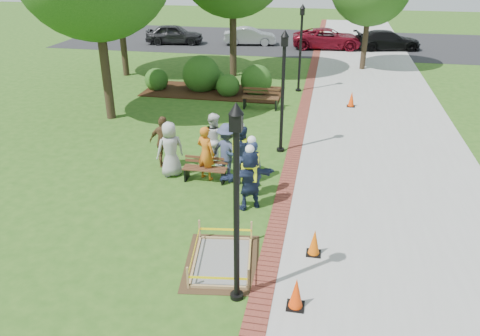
% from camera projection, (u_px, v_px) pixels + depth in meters
% --- Properties ---
extents(ground, '(100.00, 100.00, 0.00)m').
position_uv_depth(ground, '(214.00, 218.00, 12.70)').
color(ground, '#285116').
rests_on(ground, ground).
extents(sidewalk, '(6.00, 60.00, 0.02)m').
position_uv_depth(sidewalk, '(377.00, 114.00, 20.71)').
color(sidewalk, '#9E9E99').
rests_on(sidewalk, ground).
extents(brick_edging, '(0.50, 60.00, 0.03)m').
position_uv_depth(brick_edging, '(304.00, 109.00, 21.27)').
color(brick_edging, maroon).
rests_on(brick_edging, ground).
extents(mulch_bed, '(7.00, 3.00, 0.05)m').
position_uv_depth(mulch_bed, '(213.00, 91.00, 23.87)').
color(mulch_bed, '#381E0F').
rests_on(mulch_bed, ground).
extents(parking_lot, '(36.00, 12.00, 0.01)m').
position_uv_depth(parking_lot, '(297.00, 42.00, 36.67)').
color(parking_lot, black).
rests_on(parking_lot, ground).
extents(wet_concrete_pad, '(2.00, 2.51, 0.55)m').
position_uv_depth(wet_concrete_pad, '(222.00, 254.00, 10.81)').
color(wet_concrete_pad, '#47331E').
rests_on(wet_concrete_pad, ground).
extents(bench_near, '(1.37, 0.47, 0.74)m').
position_uv_depth(bench_near, '(205.00, 174.00, 14.66)').
color(bench_near, brown).
rests_on(bench_near, ground).
extents(bench_far, '(1.67, 0.59, 0.90)m').
position_uv_depth(bench_far, '(260.00, 102.00, 21.29)').
color(bench_far, '#4C361A').
rests_on(bench_far, ground).
extents(cone_front, '(0.37, 0.37, 0.72)m').
position_uv_depth(cone_front, '(296.00, 294.00, 9.40)').
color(cone_front, black).
rests_on(cone_front, ground).
extents(cone_back, '(0.35, 0.35, 0.68)m').
position_uv_depth(cone_back, '(314.00, 243.00, 11.06)').
color(cone_back, black).
rests_on(cone_back, ground).
extents(cone_far, '(0.36, 0.36, 0.72)m').
position_uv_depth(cone_far, '(351.00, 100.00, 21.47)').
color(cone_far, black).
rests_on(cone_far, ground).
extents(toolbox, '(0.43, 0.33, 0.19)m').
position_uv_depth(toolbox, '(251.00, 183.00, 14.37)').
color(toolbox, '#AC0D1D').
rests_on(toolbox, ground).
extents(lamp_near, '(0.28, 0.28, 4.26)m').
position_uv_depth(lamp_near, '(236.00, 193.00, 8.76)').
color(lamp_near, black).
rests_on(lamp_near, ground).
extents(lamp_mid, '(0.28, 0.28, 4.26)m').
position_uv_depth(lamp_mid, '(283.00, 84.00, 15.87)').
color(lamp_mid, black).
rests_on(lamp_mid, ground).
extents(lamp_far, '(0.28, 0.28, 4.26)m').
position_uv_depth(lamp_far, '(301.00, 42.00, 22.97)').
color(lamp_far, black).
rests_on(lamp_far, ground).
extents(shrub_a, '(1.20, 1.20, 1.20)m').
position_uv_depth(shrub_a, '(157.00, 89.00, 24.29)').
color(shrub_a, '#194313').
rests_on(shrub_a, ground).
extents(shrub_b, '(1.92, 1.92, 1.92)m').
position_uv_depth(shrub_b, '(202.00, 90.00, 24.20)').
color(shrub_b, '#194313').
rests_on(shrub_b, ground).
extents(shrub_c, '(1.15, 1.15, 1.15)m').
position_uv_depth(shrub_c, '(228.00, 95.00, 23.30)').
color(shrub_c, '#194313').
rests_on(shrub_c, ground).
extents(shrub_d, '(1.57, 1.57, 1.57)m').
position_uv_depth(shrub_d, '(256.00, 93.00, 23.62)').
color(shrub_d, '#194313').
rests_on(shrub_d, ground).
extents(shrub_e, '(1.12, 1.12, 1.12)m').
position_uv_depth(shrub_e, '(215.00, 89.00, 24.42)').
color(shrub_e, '#194313').
rests_on(shrub_e, ground).
extents(casual_person_a, '(0.68, 0.63, 1.79)m').
position_uv_depth(casual_person_a, '(170.00, 149.00, 14.75)').
color(casual_person_a, '#A0A0A0').
rests_on(casual_person_a, ground).
extents(casual_person_b, '(0.66, 0.56, 1.75)m').
position_uv_depth(casual_person_b, '(206.00, 153.00, 14.54)').
color(casual_person_b, '#C56417').
rests_on(casual_person_b, ground).
extents(casual_person_c, '(0.68, 0.61, 1.79)m').
position_uv_depth(casual_person_c, '(214.00, 139.00, 15.56)').
color(casual_person_c, white).
rests_on(casual_person_c, ground).
extents(casual_person_d, '(0.60, 0.42, 1.77)m').
position_uv_depth(casual_person_d, '(164.00, 142.00, 15.31)').
color(casual_person_d, brown).
rests_on(casual_person_d, ground).
extents(casual_person_e, '(0.68, 0.57, 1.80)m').
position_uv_depth(casual_person_e, '(228.00, 151.00, 14.60)').
color(casual_person_e, '#363D60').
rests_on(casual_person_e, ground).
extents(hivis_worker_a, '(0.67, 0.60, 1.91)m').
position_uv_depth(hivis_worker_a, '(250.00, 177.00, 12.84)').
color(hivis_worker_a, '#1A2744').
rests_on(hivis_worker_a, ground).
extents(hivis_worker_b, '(0.66, 0.57, 1.88)m').
position_uv_depth(hivis_worker_b, '(251.00, 167.00, 13.50)').
color(hivis_worker_b, '#1A1D44').
rests_on(hivis_worker_b, ground).
extents(hivis_worker_c, '(0.69, 0.57, 2.00)m').
position_uv_depth(hivis_worker_c, '(240.00, 153.00, 14.28)').
color(hivis_worker_c, '#16173A').
rests_on(hivis_worker_c, ground).
extents(parked_car_a, '(2.80, 5.13, 1.59)m').
position_uv_depth(parked_car_a, '(175.00, 44.00, 35.86)').
color(parked_car_a, black).
rests_on(parked_car_a, ground).
extents(parked_car_b, '(2.52, 4.53, 1.40)m').
position_uv_depth(parked_car_b, '(250.00, 45.00, 35.49)').
color(parked_car_b, '#9D9FA2').
rests_on(parked_car_b, ground).
extents(parked_car_c, '(2.40, 4.92, 1.56)m').
position_uv_depth(parked_car_c, '(328.00, 49.00, 34.19)').
color(parked_car_c, maroon).
rests_on(parked_car_c, ground).
extents(parked_car_d, '(2.91, 4.86, 1.48)m').
position_uv_depth(parked_car_d, '(386.00, 50.00, 33.76)').
color(parked_car_d, black).
rests_on(parked_car_d, ground).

